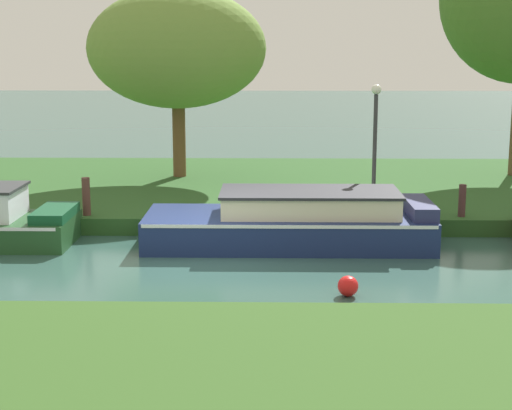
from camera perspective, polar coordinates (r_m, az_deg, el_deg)
name	(u,v)px	position (r m, az deg, el deg)	size (l,w,h in m)	color
ground_plane	(203,259)	(16.62, -3.77, -3.85)	(120.00, 120.00, 0.00)	#2F534B
riverbank_far	(223,189)	(23.39, -2.37, 1.14)	(72.00, 10.00, 0.40)	#285021
navy_cruiser	(296,222)	(17.60, 2.84, -1.20)	(6.24, 2.23, 1.22)	navy
willow_tree_left	(176,49)	(23.95, -5.68, 10.98)	(5.26, 3.42, 5.57)	brown
lamp_post	(375,131)	(19.70, 8.46, 5.22)	(0.24, 0.24, 3.00)	#333338
mooring_post_near	(86,196)	(19.20, -11.97, 0.60)	(0.19, 0.19, 0.89)	#50312A
mooring_post_far	(462,201)	(19.25, 14.43, 0.30)	(0.17, 0.17, 0.76)	#4B2E2E
channel_buoy	(348,286)	(14.25, 6.55, -5.74)	(0.37, 0.37, 0.37)	red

